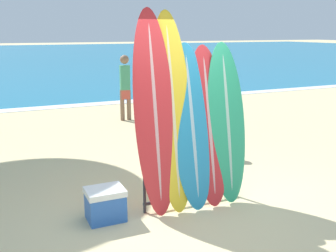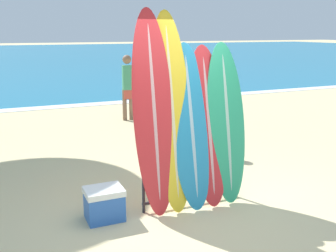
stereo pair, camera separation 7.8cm
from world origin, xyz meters
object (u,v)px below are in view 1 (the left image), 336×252
at_px(surfboard_slot_1, 173,113).
at_px(person_near_water, 125,85).
at_px(surfboard_rack, 192,170).
at_px(person_mid_beach, 139,81).
at_px(cooler_box, 105,204).
at_px(surfboard_slot_0, 154,114).
at_px(surfboard_slot_2, 192,127).
at_px(person_far_left, 181,102).
at_px(surfboard_slot_4, 227,123).
at_px(surfboard_slot_3, 209,126).

relative_size(surfboard_slot_1, person_near_water, 1.51).
distance_m(surfboard_rack, person_near_water, 5.52).
xyz_separation_m(person_mid_beach, cooler_box, (-2.93, -6.80, -0.66)).
distance_m(surfboard_slot_0, surfboard_slot_2, 0.57).
relative_size(person_near_water, cooler_box, 3.64).
distance_m(person_near_water, person_far_left, 2.93).
relative_size(surfboard_slot_4, cooler_box, 4.63).
distance_m(surfboard_slot_3, person_near_water, 5.46).
height_order(surfboard_slot_4, person_near_water, surfboard_slot_4).
relative_size(surfboard_slot_1, surfboard_slot_2, 1.19).
height_order(surfboard_rack, person_mid_beach, person_mid_beach).
relative_size(surfboard_slot_2, surfboard_slot_4, 1.00).
xyz_separation_m(surfboard_rack, surfboard_slot_1, (-0.27, 0.05, 0.82)).
height_order(surfboard_slot_2, person_far_left, surfboard_slot_2).
bearing_deg(person_near_water, surfboard_slot_2, -92.95).
relative_size(surfboard_slot_3, cooler_box, 4.56).
height_order(surfboard_rack, surfboard_slot_0, surfboard_slot_0).
bearing_deg(cooler_box, surfboard_rack, -1.11).
xyz_separation_m(surfboard_slot_2, person_near_water, (0.82, 5.43, -0.16)).
bearing_deg(surfboard_slot_3, surfboard_slot_4, -2.36).
relative_size(surfboard_slot_0, surfboard_slot_2, 1.20).
bearing_deg(surfboard_slot_1, surfboard_slot_4, -3.48).
bearing_deg(person_mid_beach, surfboard_slot_1, -9.10).
distance_m(surfboard_slot_0, person_mid_beach, 7.16).
relative_size(surfboard_slot_3, surfboard_slot_4, 0.98).
relative_size(surfboard_slot_0, surfboard_slot_4, 1.20).
bearing_deg(surfboard_rack, surfboard_slot_1, 169.84).
relative_size(person_mid_beach, cooler_box, 3.32).
distance_m(surfboard_rack, surfboard_slot_0, 0.99).
distance_m(surfboard_slot_2, surfboard_slot_3, 0.27).
bearing_deg(surfboard_slot_1, surfboard_rack, -10.16).
bearing_deg(surfboard_slot_4, person_far_left, 78.19).
bearing_deg(surfboard_slot_0, surfboard_rack, -3.75).
relative_size(surfboard_slot_3, person_far_left, 1.26).
height_order(surfboard_slot_4, cooler_box, surfboard_slot_4).
bearing_deg(surfboard_slot_1, person_mid_beach, 73.73).
xyz_separation_m(surfboard_slot_2, surfboard_slot_4, (0.54, -0.01, 0.00)).
xyz_separation_m(surfboard_rack, person_mid_beach, (1.71, 6.82, 0.38)).
distance_m(surfboard_slot_1, surfboard_slot_3, 0.57).
relative_size(person_mid_beach, person_far_left, 0.92).
bearing_deg(surfboard_slot_3, surfboard_slot_1, 175.93).
height_order(surfboard_rack, surfboard_slot_4, surfboard_slot_4).
distance_m(surfboard_slot_0, person_far_left, 2.98).
distance_m(surfboard_slot_3, person_far_left, 2.64).
bearing_deg(person_far_left, surfboard_slot_2, -176.06).
bearing_deg(surfboard_slot_0, surfboard_slot_4, -1.91).
height_order(surfboard_slot_2, person_near_water, surfboard_slot_2).
distance_m(surfboard_slot_2, cooler_box, 1.51).
relative_size(person_far_left, cooler_box, 3.62).
bearing_deg(surfboard_slot_4, surfboard_slot_3, 177.64).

